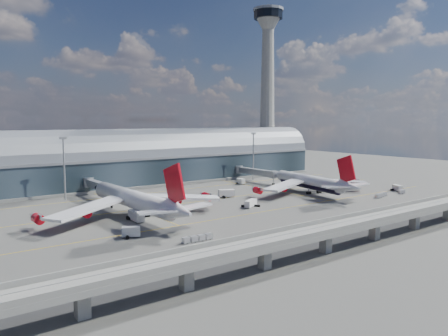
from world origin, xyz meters
TOP-DOWN VIEW (x-y plane):
  - ground at (0.00, 0.00)m, footprint 500.00×500.00m
  - taxi_lines at (0.00, 22.11)m, footprint 200.00×80.12m
  - terminal at (0.00, 77.99)m, footprint 200.00×30.00m
  - control_tower at (85.00, 83.00)m, footprint 19.00×19.00m
  - guideway at (-0.00, -55.00)m, footprint 220.00×8.50m
  - floodlight_mast_left at (-50.00, 55.00)m, footprint 3.00×0.70m
  - floodlight_mast_right at (50.00, 55.00)m, footprint 3.00×0.70m
  - airliner_left at (-40.68, 8.56)m, footprint 64.27×67.49m
  - airliner_right at (43.40, 7.37)m, footprint 56.77×59.39m
  - jet_bridge_left at (-37.23, 53.12)m, footprint 4.40×28.00m
  - jet_bridge_right at (47.16, 51.18)m, footprint 4.40×32.00m
  - service_truck_0 at (-43.02, 3.34)m, footprint 3.10×7.94m
  - service_truck_1 at (-52.55, -13.62)m, footprint 5.50×4.19m
  - service_truck_2 at (1.38, -0.93)m, footprint 7.57×5.47m
  - service_truck_3 at (79.88, -11.97)m, footprint 4.22×5.87m
  - service_truck_4 at (35.05, 47.10)m, footprint 2.59×4.88m
  - service_truck_5 at (6.50, 21.16)m, footprint 7.18×4.78m
  - cargo_train_0 at (-40.06, -28.16)m, footprint 9.27×1.77m
  - cargo_train_1 at (59.26, -17.47)m, footprint 9.78×3.49m
  - cargo_train_2 at (74.81, -17.48)m, footprint 4.95×3.15m

SIDE VIEW (x-z plane):
  - ground at x=0.00m, z-range 0.00..0.00m
  - taxi_lines at x=0.00m, z-range 0.00..0.01m
  - cargo_train_0 at x=-40.06m, z-range 0.03..1.57m
  - cargo_train_2 at x=74.81m, z-range 0.03..1.64m
  - cargo_train_1 at x=59.26m, z-range 0.04..1.65m
  - service_truck_3 at x=79.88m, z-range 0.03..2.68m
  - service_truck_4 at x=35.05m, z-range 0.01..2.77m
  - service_truck_2 at x=1.38m, z-range 0.06..2.76m
  - service_truck_1 at x=-52.55m, z-range 0.01..2.91m
  - service_truck_5 at x=6.50m, z-range 0.04..3.28m
  - service_truck_0 at x=-43.02m, z-range 0.05..3.29m
  - airliner_right at x=43.40m, z-range -4.55..14.34m
  - jet_bridge_left at x=-37.23m, z-range 1.55..8.80m
  - jet_bridge_right at x=47.16m, z-range 1.56..8.81m
  - guideway at x=0.00m, z-range 1.69..8.89m
  - airliner_left at x=-40.68m, z-range -4.41..16.19m
  - terminal at x=0.00m, z-range -2.66..25.34m
  - floodlight_mast_left at x=-50.00m, z-range 0.78..26.48m
  - floodlight_mast_right at x=50.00m, z-range 0.78..26.48m
  - control_tower at x=85.00m, z-range 0.14..103.14m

